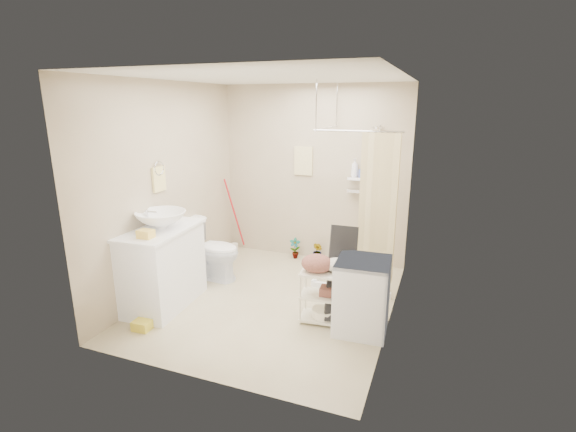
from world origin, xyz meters
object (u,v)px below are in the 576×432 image
object	(u,v)px
vanity	(163,267)
toilet	(212,250)
laundry_rack	(324,292)
washing_machine	(362,296)

from	to	relation	value
vanity	toilet	distance (m)	0.90
vanity	toilet	bearing A→B (deg)	78.40
laundry_rack	vanity	bearing A→B (deg)	-177.18
toilet	washing_machine	distance (m)	2.27
washing_machine	laundry_rack	xyz separation A→B (m)	(-0.41, 0.02, -0.04)
vanity	washing_machine	xyz separation A→B (m)	(2.30, 0.25, -0.08)
laundry_rack	toilet	bearing A→B (deg)	155.42
vanity	laundry_rack	world-z (taller)	vanity
vanity	washing_machine	bearing A→B (deg)	2.44
washing_machine	toilet	bearing A→B (deg)	160.67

